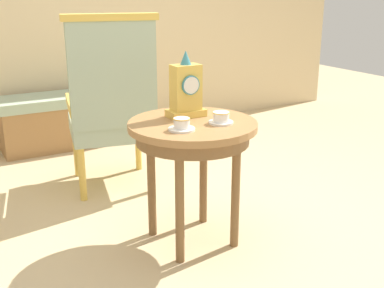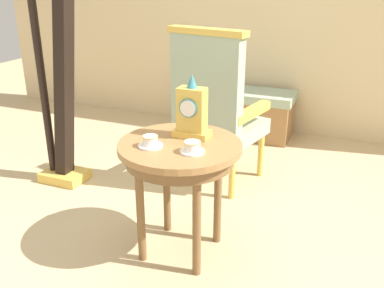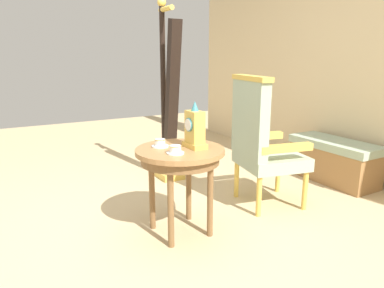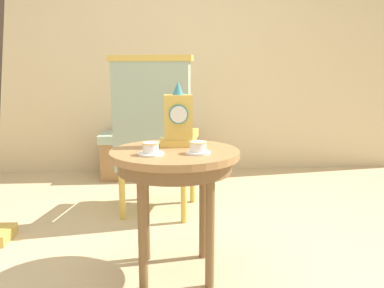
# 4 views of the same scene
# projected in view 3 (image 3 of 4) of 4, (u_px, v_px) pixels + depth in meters

# --- Properties ---
(ground_plane) EXTENTS (10.00, 10.00, 0.00)m
(ground_plane) POSITION_uv_depth(u_px,v_px,m) (174.00, 227.00, 2.75)
(ground_plane) COLOR tan
(wall_back) EXTENTS (6.00, 0.10, 2.80)m
(wall_back) POSITION_uv_depth(u_px,v_px,m) (376.00, 45.00, 3.50)
(wall_back) COLOR beige
(wall_back) RESTS_ON ground
(side_table) EXTENTS (0.64, 0.64, 0.65)m
(side_table) POSITION_uv_depth(u_px,v_px,m) (180.00, 160.00, 2.55)
(side_table) COLOR #9E7042
(side_table) RESTS_ON ground
(teacup_left) EXTENTS (0.13, 0.13, 0.06)m
(teacup_left) POSITION_uv_depth(u_px,v_px,m) (160.00, 143.00, 2.57)
(teacup_left) COLOR white
(teacup_left) RESTS_ON side_table
(teacup_right) EXTENTS (0.12, 0.12, 0.06)m
(teacup_right) POSITION_uv_depth(u_px,v_px,m) (175.00, 150.00, 2.39)
(teacup_right) COLOR white
(teacup_right) RESTS_ON side_table
(mantel_clock) EXTENTS (0.19, 0.11, 0.34)m
(mantel_clock) POSITION_uv_depth(u_px,v_px,m) (195.00, 129.00, 2.53)
(mantel_clock) COLOR gold
(mantel_clock) RESTS_ON side_table
(armchair) EXTENTS (0.64, 0.63, 1.14)m
(armchair) POSITION_uv_depth(u_px,v_px,m) (261.00, 140.00, 3.05)
(armchair) COLOR #9EB299
(armchair) RESTS_ON ground
(harp) EXTENTS (0.40, 0.24, 1.86)m
(harp) POSITION_uv_depth(u_px,v_px,m) (169.00, 109.00, 3.69)
(harp) COLOR gold
(harp) RESTS_ON ground
(window_bench) EXTENTS (0.94, 0.40, 0.44)m
(window_bench) POSITION_uv_depth(u_px,v_px,m) (334.00, 160.00, 3.74)
(window_bench) COLOR #9EB299
(window_bench) RESTS_ON ground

